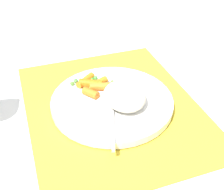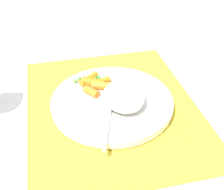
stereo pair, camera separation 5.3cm
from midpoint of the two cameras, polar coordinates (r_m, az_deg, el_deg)
name	(u,v)px [view 1 (the left image)]	position (r m, az deg, el deg)	size (l,w,h in m)	color
ground_plane	(112,107)	(0.64, -2.38, -2.38)	(2.40, 2.40, 0.00)	white
placemat	(112,106)	(0.64, -2.39, -2.17)	(0.44, 0.36, 0.01)	gold
plate	(112,102)	(0.63, -2.41, -1.39)	(0.26, 0.26, 0.02)	white
rice_mound	(124,96)	(0.61, -0.12, -0.23)	(0.10, 0.08, 0.04)	beige
carrot_portion	(94,85)	(0.66, -5.82, 1.86)	(0.09, 0.08, 0.02)	orange
pea_scatter	(98,85)	(0.66, -5.05, 1.87)	(0.09, 0.10, 0.01)	green
fork	(112,107)	(0.60, -2.50, -2.41)	(0.19, 0.07, 0.01)	silver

